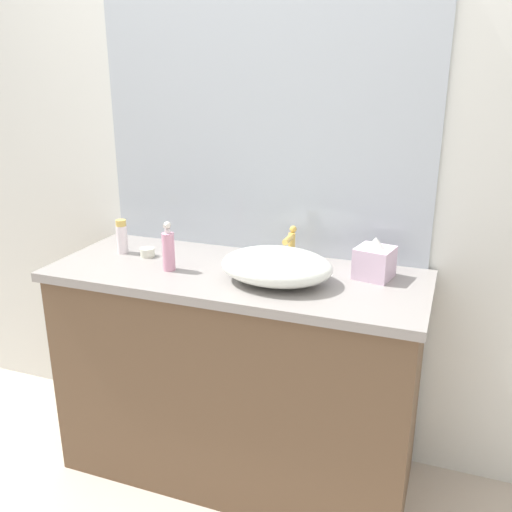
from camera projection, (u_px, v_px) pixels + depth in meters
The scene contains 9 objects.
bathroom_wall_rear at pixel (257, 158), 2.33m from camera, with size 6.00×0.06×2.60m, color silver.
vanity_counter at pixel (237, 375), 2.29m from camera, with size 1.46×0.58×0.91m.
wall_mirror_panel at pixel (262, 124), 2.24m from camera, with size 1.39×0.01×1.06m, color #B2BCC6.
sink_basin at pixel (276, 266), 2.03m from camera, with size 0.41×0.32×0.12m, color white.
faucet at pixel (291, 244), 2.17m from camera, with size 0.03×0.12×0.16m.
soap_dispenser at pixel (168, 249), 2.14m from camera, with size 0.05×0.05×0.19m.
lotion_bottle at pixel (122, 237), 2.34m from camera, with size 0.05×0.05×0.14m.
tissue_box at pixel (375, 261), 2.07m from camera, with size 0.15×0.15×0.16m.
candle_jar at pixel (147, 252), 2.31m from camera, with size 0.06×0.06×0.04m, color silver.
Camera 1 is at (0.81, -1.46, 1.66)m, focal length 39.06 mm.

